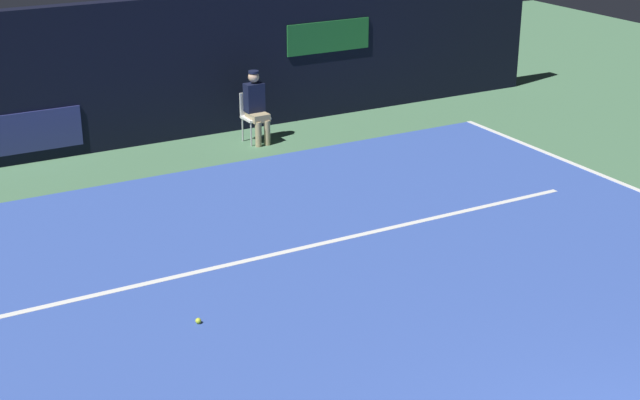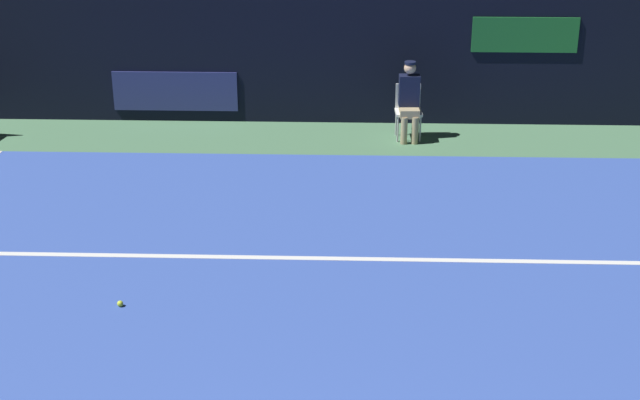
{
  "view_description": "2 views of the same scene",
  "coord_description": "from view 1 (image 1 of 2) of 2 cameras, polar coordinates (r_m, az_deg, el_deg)",
  "views": [
    {
      "loc": [
        -5.68,
        -3.5,
        5.25
      ],
      "look_at": [
        -0.41,
        5.96,
        1.01
      ],
      "focal_mm": 52.51,
      "sensor_mm": 36.0,
      "label": 1
    },
    {
      "loc": [
        0.25,
        -3.62,
        5.2
      ],
      "look_at": [
        -0.07,
        6.21,
        1.02
      ],
      "focal_mm": 52.35,
      "sensor_mm": 36.0,
      "label": 2
    }
  ],
  "objects": [
    {
      "name": "tennis_ball",
      "position": [
        10.91,
        -7.43,
        -7.31
      ],
      "size": [
        0.07,
        0.07,
        0.07
      ],
      "primitive_type": "sphere",
      "color": "#CCE033",
      "rests_on": "court_surface"
    },
    {
      "name": "court_surface",
      "position": [
        11.29,
        4.92,
        -6.38
      ],
      "size": [
        10.96,
        11.45,
        0.01
      ],
      "primitive_type": "cube",
      "color": "#3856B2",
      "rests_on": "ground"
    },
    {
      "name": "back_wall",
      "position": [
        17.25,
        -9.19,
        7.87
      ],
      "size": [
        16.11,
        0.33,
        2.6
      ],
      "color": "black",
      "rests_on": "ground"
    },
    {
      "name": "ground_plane",
      "position": [
        11.29,
        4.92,
        -6.4
      ],
      "size": [
        32.48,
        32.48,
        0.0
      ],
      "primitive_type": "plane",
      "color": "#4C7A56"
    },
    {
      "name": "line_judge_on_chair",
      "position": [
        16.98,
        -3.94,
        5.74
      ],
      "size": [
        0.45,
        0.54,
        1.32
      ],
      "color": "white",
      "rests_on": "ground"
    },
    {
      "name": "line_service",
      "position": [
        12.82,
        -0.06,
        -2.72
      ],
      "size": [
        8.55,
        0.1,
        0.01
      ],
      "primitive_type": "cube",
      "color": "white",
      "rests_on": "court_surface"
    }
  ]
}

